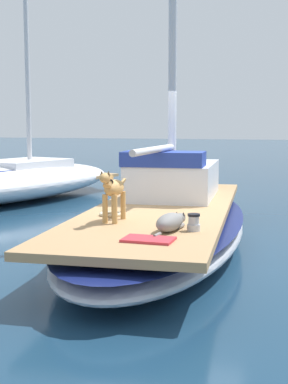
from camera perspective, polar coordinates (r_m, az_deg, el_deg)
name	(u,v)px	position (r m, az deg, el deg)	size (l,w,h in m)	color
ground_plane	(162,247)	(8.51, 1.96, -5.93)	(120.00, 120.00, 0.00)	navy
sailboat_main	(162,227)	(8.44, 1.97, -3.72)	(3.08, 7.41, 0.66)	#B2B7C1
cabin_house	(173,178)	(9.44, 3.17, 1.55)	(1.57, 2.32, 0.84)	silver
dog_grey	(171,222)	(6.47, 2.88, -3.23)	(0.33, 0.95, 0.22)	gray
dog_tan	(113,190)	(7.02, -3.33, 0.20)	(0.24, 0.94, 0.70)	tan
deck_winch	(194,223)	(6.49, 5.34, -3.30)	(0.16, 0.16, 0.21)	#B7B7BC
coiled_rope	(111,214)	(7.55, -3.59, -2.37)	(0.32, 0.32, 0.04)	beige
deck_towel	(148,239)	(5.93, 0.48, -5.10)	(0.56, 0.36, 0.03)	#C6333D
moored_boat_port_side	(10,181)	(14.02, -14.17, 1.17)	(4.58, 7.72, 7.49)	white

